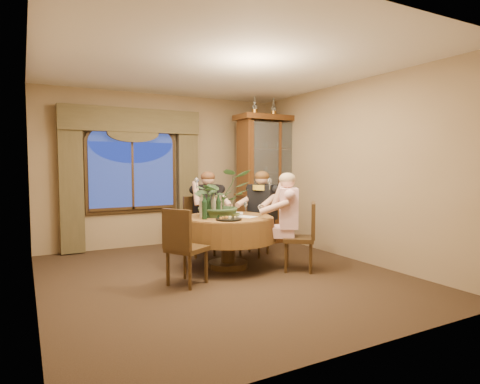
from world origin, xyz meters
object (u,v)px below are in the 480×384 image
person_scarf (262,213)px  wine_bottle_2 (203,205)px  dining_table (228,242)px  wine_bottle_5 (205,207)px  olive_bowl (235,215)px  oil_lamp_right (292,109)px  oil_lamp_center (274,107)px  chair_back (200,226)px  china_cabinet (273,179)px  chair_front_left (187,247)px  oil_lamp_left (255,106)px  centerpiece_plant (220,176)px  stoneware_vase (217,206)px  person_back (208,213)px  wine_bottle_1 (202,206)px  chair_right (299,237)px  chair_back_right (254,226)px  wine_bottle_0 (214,205)px  person_pink (288,221)px  wine_bottle_3 (208,206)px  wine_bottle_4 (218,206)px

person_scarf → wine_bottle_2: 1.22m
dining_table → wine_bottle_5: size_ratio=4.25×
dining_table → olive_bowl: olive_bowl is taller
oil_lamp_right → wine_bottle_2: size_ratio=1.03×
oil_lamp_center → chair_back: oil_lamp_center is taller
dining_table → oil_lamp_right: bearing=33.3°
china_cabinet → person_scarf: (-0.83, -0.95, -0.52)m
chair_front_left → wine_bottle_5: size_ratio=2.91×
oil_lamp_left → centerpiece_plant: 2.23m
dining_table → stoneware_vase: stoneware_vase is taller
person_back → wine_bottle_1: size_ratio=4.22×
chair_right → person_back: (-0.72, 1.55, 0.22)m
chair_back → chair_front_left: bearing=58.0°
chair_back → wine_bottle_5: bearing=67.1°
chair_back_right → wine_bottle_2: size_ratio=2.91×
wine_bottle_0 → wine_bottle_1: same height
dining_table → oil_lamp_left: 2.92m
dining_table → oil_lamp_right: oil_lamp_right is taller
oil_lamp_left → chair_back: bearing=-160.1°
person_pink → chair_front_left: bearing=123.4°
person_back → oil_lamp_right: bearing=-161.8°
olive_bowl → oil_lamp_right: bearing=35.5°
wine_bottle_2 → oil_lamp_left: bearing=37.5°
wine_bottle_3 → wine_bottle_4: size_ratio=1.00×
chair_front_left → wine_bottle_3: wine_bottle_3 is taller
wine_bottle_1 → wine_bottle_5: (-0.04, -0.20, 0.00)m
oil_lamp_left → person_scarf: oil_lamp_left is taller
dining_table → person_pink: (0.74, -0.47, 0.32)m
chair_front_left → wine_bottle_0: (0.64, 0.59, 0.44)m
dining_table → person_scarf: (0.86, 0.44, 0.33)m
stoneware_vase → olive_bowl: size_ratio=1.81×
person_back → wine_bottle_0: 0.91m
china_cabinet → stoneware_vase: bearing=-145.0°
centerpiece_plant → wine_bottle_4: (-0.13, -0.23, -0.42)m
oil_lamp_right → centerpiece_plant: oil_lamp_right is taller
wine_bottle_0 → wine_bottle_1: bearing=179.8°
wine_bottle_1 → wine_bottle_3: 0.11m
wine_bottle_5 → chair_back: bearing=70.3°
china_cabinet → chair_back_right: bearing=-136.8°
oil_lamp_right → person_back: 2.83m
wine_bottle_0 → chair_right: bearing=-35.7°
wine_bottle_0 → olive_bowl: bearing=-30.2°
person_scarf → wine_bottle_2: size_ratio=4.25×
person_back → wine_bottle_2: 0.87m
wine_bottle_5 → dining_table: bearing=14.9°
person_back → centerpiece_plant: centerpiece_plant is taller
chair_right → wine_bottle_1: wine_bottle_1 is taller
china_cabinet → oil_lamp_center: 1.39m
wine_bottle_1 → person_pink: bearing=-26.2°
oil_lamp_center → wine_bottle_4: 2.93m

